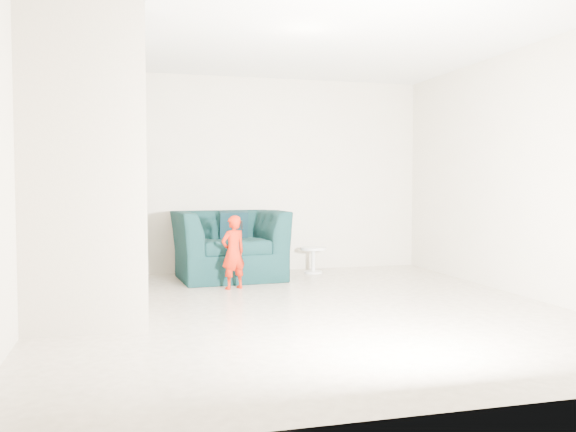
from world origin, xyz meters
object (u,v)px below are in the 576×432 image
object	(u,v)px
armchair	(229,245)
staircase	(91,212)
side_table	(313,256)
toddler	(233,252)

from	to	relation	value
armchair	staircase	world-z (taller)	staircase
armchair	staircase	xyz separation A→B (m)	(-1.61, -1.59, 0.51)
side_table	staircase	world-z (taller)	staircase
side_table	armchair	bearing A→B (deg)	-171.67
armchair	side_table	world-z (taller)	armchair
armchair	toddler	bearing A→B (deg)	-99.83
side_table	staircase	size ratio (longest dim) A/B	0.10
toddler	side_table	size ratio (longest dim) A/B	2.40
toddler	staircase	distance (m)	1.80
armchair	toddler	xyz separation A→B (m)	(-0.08, -0.80, -0.01)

